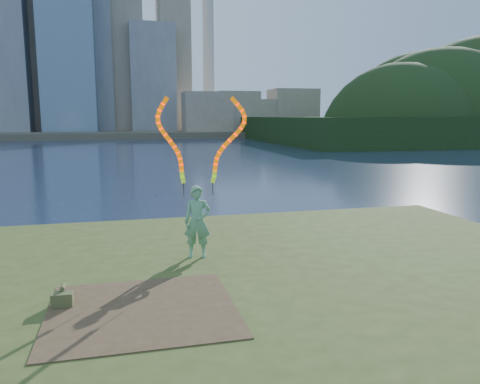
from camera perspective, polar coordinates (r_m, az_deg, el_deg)
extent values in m
plane|color=#192640|center=(12.06, -1.62, -10.82)|extent=(320.00, 320.00, 0.00)
cube|color=#39481A|center=(9.76, 1.63, -14.88)|extent=(20.00, 18.00, 0.30)
cube|color=#39481A|center=(9.92, 1.16, -12.88)|extent=(17.00, 15.00, 0.30)
cube|color=#39481A|center=(10.01, 0.86, -11.13)|extent=(14.00, 12.00, 0.30)
cube|color=#47331E|center=(8.55, -11.81, -13.86)|extent=(3.20, 3.00, 0.02)
cube|color=#504B3B|center=(106.16, -12.74, 7.09)|extent=(320.00, 40.00, 1.20)
cylinder|color=silver|center=(117.82, -3.91, 21.99)|extent=(2.80, 2.80, 58.00)
cube|color=black|center=(91.39, 25.17, 7.02)|extent=(70.00, 42.00, 4.00)
imported|color=#137F3C|center=(11.14, -5.21, -3.64)|extent=(0.70, 0.54, 1.72)
cylinder|color=black|center=(11.13, -6.88, 0.38)|extent=(0.02, 0.02, 0.30)
cylinder|color=black|center=(11.09, -3.34, 0.40)|extent=(0.02, 0.02, 0.30)
cube|color=#4C542C|center=(9.04, -20.83, -12.17)|extent=(0.37, 0.25, 0.26)
cylinder|color=#4C542C|center=(9.14, -20.76, -10.78)|extent=(0.09, 0.24, 0.09)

